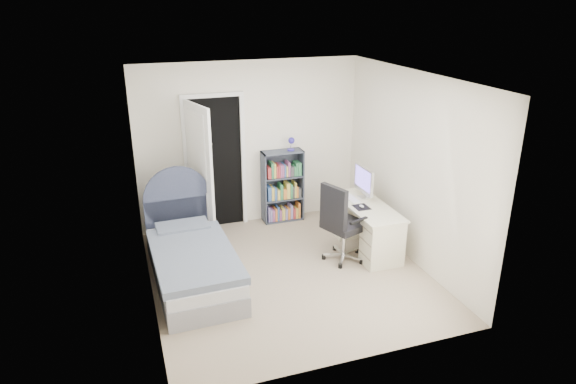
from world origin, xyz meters
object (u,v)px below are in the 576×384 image
object	(u,v)px
bed	(192,260)
floor_lamp	(209,196)
bookcase	(283,189)
office_chair	(340,220)
desk	(366,224)
nightstand	(162,221)

from	to	relation	value
bed	floor_lamp	world-z (taller)	floor_lamp
bookcase	office_chair	size ratio (longest dim) A/B	1.23
floor_lamp	bookcase	world-z (taller)	floor_lamp
bed	desk	size ratio (longest dim) A/B	1.49
nightstand	floor_lamp	size ratio (longest dim) A/B	0.42
desk	office_chair	bearing A→B (deg)	-155.33
nightstand	bookcase	bearing A→B (deg)	9.74
nightstand	floor_lamp	world-z (taller)	floor_lamp
bookcase	desk	distance (m)	1.54
bed	desk	world-z (taller)	bed
floor_lamp	office_chair	world-z (taller)	floor_lamp
nightstand	desk	bearing A→B (deg)	-20.14
bed	desk	xyz separation A→B (m)	(2.45, 0.09, 0.09)
nightstand	bookcase	distance (m)	1.94
nightstand	desk	world-z (taller)	desk
floor_lamp	desk	xyz separation A→B (m)	(1.96, -1.26, -0.21)
nightstand	bed	bearing A→B (deg)	-77.03
bookcase	desk	bearing A→B (deg)	-58.93
desk	office_chair	distance (m)	0.60
bed	nightstand	distance (m)	1.11
floor_lamp	bookcase	size ratio (longest dim) A/B	1.05
floor_lamp	office_chair	xyz separation A→B (m)	(1.45, -1.49, 0.03)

